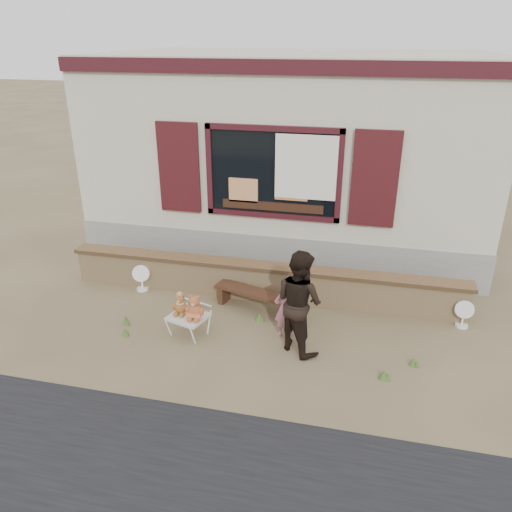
% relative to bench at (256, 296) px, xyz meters
% --- Properties ---
extents(ground, '(80.00, 80.00, 0.00)m').
position_rel_bench_xyz_m(ground, '(-0.01, -0.53, -0.28)').
color(ground, brown).
rests_on(ground, ground).
extents(shopfront, '(8.04, 5.13, 4.00)m').
position_rel_bench_xyz_m(shopfront, '(-0.01, 3.95, 1.72)').
color(shopfront, '#B8AF95').
rests_on(shopfront, ground).
extents(brick_wall, '(7.10, 0.36, 0.67)m').
position_rel_bench_xyz_m(brick_wall, '(-0.01, 0.47, 0.07)').
color(brick_wall, tan).
rests_on(brick_wall, ground).
extents(bench, '(1.50, 0.71, 0.38)m').
position_rel_bench_xyz_m(bench, '(0.00, 0.00, 0.00)').
color(bench, '#351F12').
rests_on(bench, ground).
extents(folding_chair, '(0.67, 0.63, 0.34)m').
position_rel_bench_xyz_m(folding_chair, '(-0.86, -0.96, 0.04)').
color(folding_chair, beige).
rests_on(folding_chair, ground).
extents(teddy_bear_left, '(0.32, 0.30, 0.37)m').
position_rel_bench_xyz_m(teddy_bear_left, '(-1.00, -0.92, 0.25)').
color(teddy_bear_left, brown).
rests_on(teddy_bear_left, folding_chair).
extents(teddy_bear_right, '(0.36, 0.34, 0.41)m').
position_rel_bench_xyz_m(teddy_bear_right, '(-0.73, -1.00, 0.27)').
color(teddy_bear_right, brown).
rests_on(teddy_bear_right, folding_chair).
extents(child, '(0.41, 0.35, 0.93)m').
position_rel_bench_xyz_m(child, '(0.61, -0.63, 0.19)').
color(child, '#D27D93').
rests_on(child, ground).
extents(adult, '(0.99, 0.95, 1.60)m').
position_rel_bench_xyz_m(adult, '(0.87, -0.94, 0.53)').
color(adult, black).
rests_on(adult, ground).
extents(fan_left, '(0.33, 0.22, 0.51)m').
position_rel_bench_xyz_m(fan_left, '(-2.23, 0.27, -0.02)').
color(fan_left, white).
rests_on(fan_left, ground).
extents(fan_right, '(0.31, 0.20, 0.48)m').
position_rel_bench_xyz_m(fan_right, '(3.38, 0.27, -0.03)').
color(fan_right, white).
rests_on(fan_right, ground).
extents(grass_tufts, '(4.65, 1.26, 0.16)m').
position_rel_bench_xyz_m(grass_tufts, '(0.53, -0.90, -0.21)').
color(grass_tufts, '#426026').
rests_on(grass_tufts, ground).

